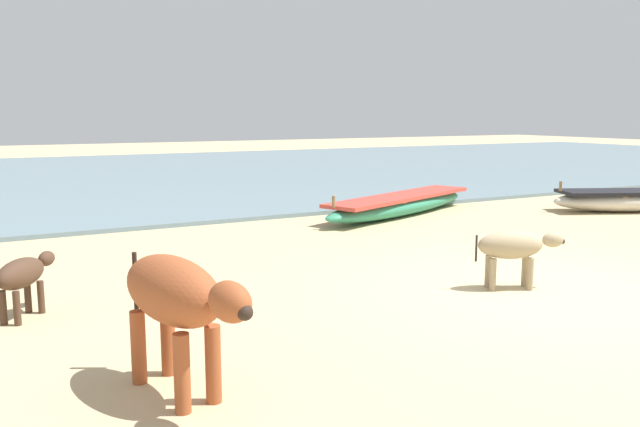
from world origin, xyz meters
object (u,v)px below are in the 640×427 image
calf_far_dun (513,247)px  cow_adult_rust (176,297)px  calf_near_dark (23,275)px  fishing_boat_2 (625,200)px  fishing_boat_0 (400,204)px

calf_far_dun → cow_adult_rust: bearing=-142.4°
calf_near_dark → calf_far_dun: (5.08, -1.51, 0.05)m
fishing_boat_2 → cow_adult_rust: cow_adult_rust is taller
fishing_boat_2 → calf_far_dun: 7.24m
fishing_boat_0 → calf_far_dun: size_ratio=4.60×
fishing_boat_0 → calf_near_dark: (-7.12, -3.59, 0.22)m
fishing_boat_0 → cow_adult_rust: 8.75m
fishing_boat_0 → cow_adult_rust: cow_adult_rust is taller
fishing_boat_0 → calf_far_dun: (-2.05, -5.11, 0.27)m
fishing_boat_0 → fishing_boat_2: bearing=135.7°
cow_adult_rust → calf_far_dun: bearing=89.9°
fishing_boat_0 → cow_adult_rust: (-6.27, -6.07, 0.51)m
fishing_boat_2 → cow_adult_rust: (-10.68, -4.25, 0.49)m
cow_adult_rust → calf_near_dark: (-0.85, 2.48, -0.29)m
fishing_boat_2 → calf_near_dark: (-11.53, -1.77, 0.20)m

